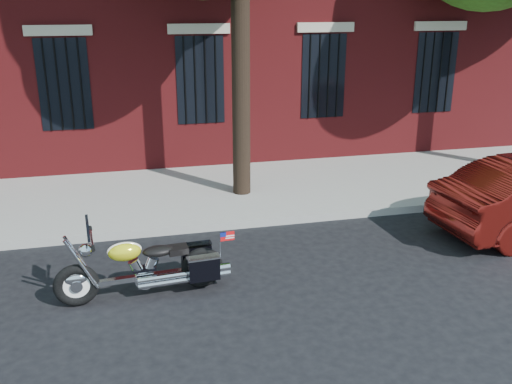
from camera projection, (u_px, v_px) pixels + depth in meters
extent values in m
plane|color=black|center=(249.00, 260.00, 9.17)|extent=(120.00, 120.00, 0.00)
cube|color=gray|center=(233.00, 224.00, 10.42)|extent=(40.00, 0.16, 0.15)
cube|color=gray|center=(215.00, 192.00, 12.15)|extent=(40.00, 3.60, 0.15)
cube|color=black|center=(200.00, 80.00, 13.17)|extent=(1.10, 0.14, 2.00)
cube|color=#B2A893|center=(199.00, 29.00, 12.77)|extent=(1.40, 0.20, 0.22)
cylinder|color=black|center=(200.00, 81.00, 13.10)|extent=(0.04, 0.04, 2.00)
cylinder|color=black|center=(241.00, 79.00, 11.15)|extent=(0.36, 0.36, 5.00)
torus|color=black|center=(76.00, 285.00, 7.70)|extent=(0.62, 0.19, 0.61)
torus|color=black|center=(202.00, 267.00, 8.22)|extent=(0.62, 0.19, 0.61)
cylinder|color=white|center=(76.00, 285.00, 7.70)|extent=(0.46, 0.09, 0.46)
cylinder|color=white|center=(202.00, 267.00, 8.22)|extent=(0.46, 0.09, 0.46)
ellipsoid|color=white|center=(76.00, 279.00, 7.67)|extent=(0.33, 0.14, 0.18)
ellipsoid|color=yellow|center=(202.00, 260.00, 8.18)|extent=(0.33, 0.15, 0.18)
cube|color=white|center=(141.00, 277.00, 7.96)|extent=(1.38, 0.20, 0.07)
cylinder|color=white|center=(145.00, 278.00, 7.98)|extent=(0.31, 0.19, 0.29)
cylinder|color=white|center=(179.00, 278.00, 7.97)|extent=(1.15, 0.18, 0.08)
ellipsoid|color=yellow|center=(125.00, 252.00, 7.77)|extent=(0.47, 0.30, 0.26)
ellipsoid|color=black|center=(158.00, 251.00, 7.92)|extent=(0.46, 0.30, 0.14)
cube|color=black|center=(196.00, 255.00, 8.39)|extent=(0.45, 0.18, 0.35)
cube|color=black|center=(204.00, 268.00, 7.96)|extent=(0.45, 0.18, 0.35)
cylinder|color=white|center=(92.00, 238.00, 7.57)|extent=(0.09, 0.71, 0.03)
sphere|color=white|center=(86.00, 250.00, 7.59)|extent=(0.20, 0.20, 0.18)
cube|color=black|center=(88.00, 228.00, 7.51)|extent=(0.07, 0.37, 0.26)
cube|color=red|center=(227.00, 236.00, 7.88)|extent=(0.20, 0.03, 0.13)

